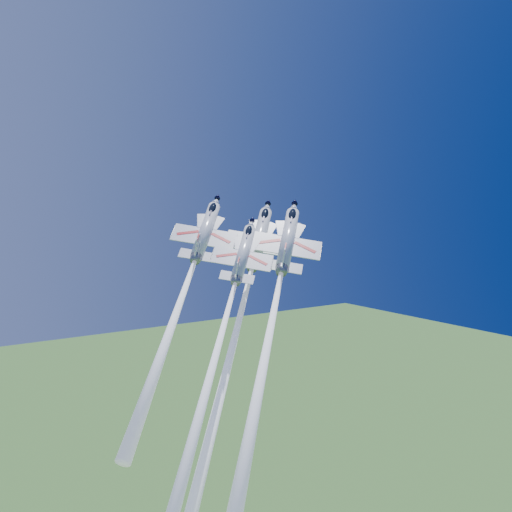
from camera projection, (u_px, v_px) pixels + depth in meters
jet_lead at (228, 364)px, 79.26m from camera, size 38.86×45.68×54.94m
jet_left at (184, 292)px, 84.82m from camera, size 26.52×30.17×35.62m
jet_right at (270, 330)px, 78.20m from camera, size 31.50×36.34×43.26m
jet_slot at (219, 344)px, 73.37m from camera, size 27.45×31.88×38.08m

